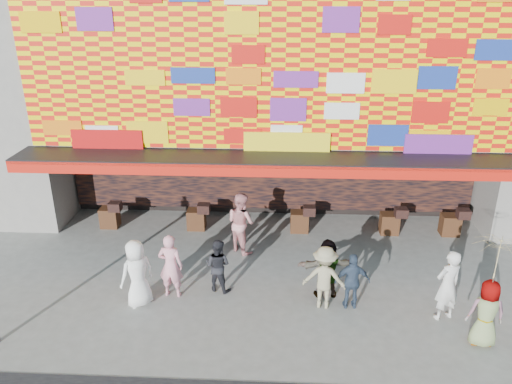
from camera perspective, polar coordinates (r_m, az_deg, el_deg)
ground at (r=13.11m, az=1.05°, el=-13.44°), size 90.00×90.00×0.00m
shop_building at (r=18.96m, az=2.03°, el=14.98°), size 15.20×9.40×10.00m
ped_a at (r=13.22m, az=-13.44°, el=-9.04°), size 1.06×1.03×1.83m
ped_b at (r=13.41m, az=-9.72°, el=-8.31°), size 0.70×0.49×1.80m
ped_c at (r=13.57m, az=-4.39°, el=-8.35°), size 0.88×0.78×1.50m
ped_d at (r=12.94m, az=7.82°, el=-9.65°), size 1.18×0.79×1.70m
ped_e at (r=13.06m, az=10.95°, el=-9.99°), size 0.92×0.43×1.54m
ped_f at (r=13.38m, az=8.13°, el=-8.65°), size 1.58×0.68×1.65m
ped_g at (r=12.73m, az=24.81°, el=-12.48°), size 0.85×0.59×1.66m
ped_h at (r=13.21m, az=21.04°, el=-9.93°), size 0.80×0.68×1.88m
ped_i at (r=15.37m, az=-1.73°, el=-3.50°), size 1.19×1.18×1.93m
parasol at (r=12.04m, az=25.88°, el=-7.00°), size 1.50×1.51×1.99m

